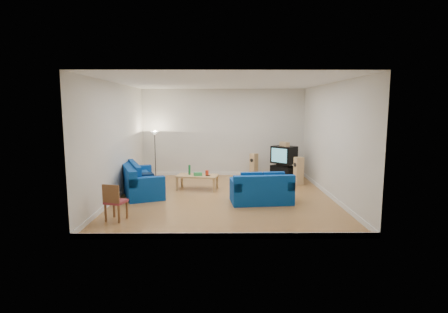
{
  "coord_description": "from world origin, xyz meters",
  "views": [
    {
      "loc": [
        -0.09,
        -9.71,
        2.52
      ],
      "look_at": [
        0.0,
        0.4,
        1.1
      ],
      "focal_mm": 28.0,
      "sensor_mm": 36.0,
      "label": 1
    }
  ],
  "objects_px": {
    "coffee_table": "(197,177)",
    "television": "(284,155)",
    "sofa_three_seat": "(139,183)",
    "sofa_loveseat": "(262,192)",
    "tv_stand": "(283,173)"
  },
  "relations": [
    {
      "from": "sofa_three_seat",
      "to": "coffee_table",
      "type": "relative_size",
      "value": 1.81
    },
    {
      "from": "sofa_loveseat",
      "to": "tv_stand",
      "type": "xyz_separation_m",
      "value": [
        1.1,
        3.03,
        -0.06
      ]
    },
    {
      "from": "sofa_three_seat",
      "to": "tv_stand",
      "type": "height_order",
      "value": "sofa_three_seat"
    },
    {
      "from": "sofa_three_seat",
      "to": "sofa_loveseat",
      "type": "height_order",
      "value": "sofa_three_seat"
    },
    {
      "from": "sofa_three_seat",
      "to": "sofa_loveseat",
      "type": "bearing_deg",
      "value": 51.3
    },
    {
      "from": "coffee_table",
      "to": "television",
      "type": "relative_size",
      "value": 1.41
    },
    {
      "from": "coffee_table",
      "to": "tv_stand",
      "type": "bearing_deg",
      "value": 26.86
    },
    {
      "from": "sofa_loveseat",
      "to": "sofa_three_seat",
      "type": "bearing_deg",
      "value": 157.33
    },
    {
      "from": "sofa_loveseat",
      "to": "coffee_table",
      "type": "relative_size",
      "value": 1.25
    },
    {
      "from": "tv_stand",
      "to": "television",
      "type": "height_order",
      "value": "television"
    },
    {
      "from": "coffee_table",
      "to": "tv_stand",
      "type": "height_order",
      "value": "tv_stand"
    },
    {
      "from": "sofa_three_seat",
      "to": "tv_stand",
      "type": "xyz_separation_m",
      "value": [
        4.59,
        1.96,
        -0.07
      ]
    },
    {
      "from": "sofa_loveseat",
      "to": "television",
      "type": "distance_m",
      "value": 3.24
    },
    {
      "from": "sofa_three_seat",
      "to": "television",
      "type": "height_order",
      "value": "television"
    },
    {
      "from": "sofa_loveseat",
      "to": "tv_stand",
      "type": "distance_m",
      "value": 3.23
    }
  ]
}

